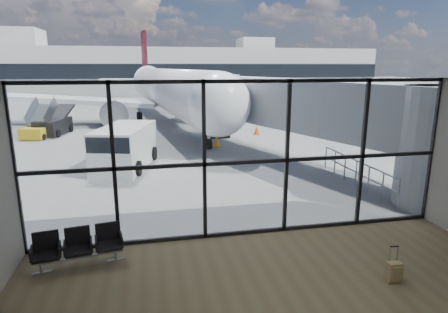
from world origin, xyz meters
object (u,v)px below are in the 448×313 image
object	(u,v)px
seating_row	(78,245)
suitcase	(394,272)
airliner	(167,89)
mobile_stairs	(39,130)
belt_loader	(54,125)
service_van	(124,147)

from	to	relation	value
seating_row	suitcase	bearing A→B (deg)	-27.26
airliner	mobile_stairs	xyz separation A→B (m)	(-9.27, -7.32, -2.27)
suitcase	belt_loader	distance (m)	25.15
airliner	service_van	distance (m)	17.13
seating_row	suitcase	size ratio (longest dim) A/B	2.47
suitcase	airliner	size ratio (longest dim) A/B	0.02
seating_row	mobile_stairs	distance (m)	19.53
service_van	belt_loader	bearing A→B (deg)	132.26
suitcase	airliner	distance (m)	28.65
service_van	mobile_stairs	size ratio (longest dim) A/B	1.52
suitcase	belt_loader	xyz separation A→B (m)	(-12.07, 22.06, 0.40)
mobile_stairs	service_van	bearing A→B (deg)	-45.57
suitcase	belt_loader	bearing A→B (deg)	121.75
seating_row	mobile_stairs	world-z (taller)	mobile_stairs
airliner	service_van	xyz separation A→B (m)	(-2.99, -16.77, -1.76)
suitcase	service_van	size ratio (longest dim) A/B	0.17
belt_loader	service_van	bearing A→B (deg)	-50.15
suitcase	service_van	distance (m)	13.30
seating_row	mobile_stairs	xyz separation A→B (m)	(-5.64, 18.70, -0.00)
airliner	mobile_stairs	size ratio (longest dim) A/B	10.84
service_van	belt_loader	size ratio (longest dim) A/B	1.11
seating_row	airliner	bearing A→B (deg)	72.48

